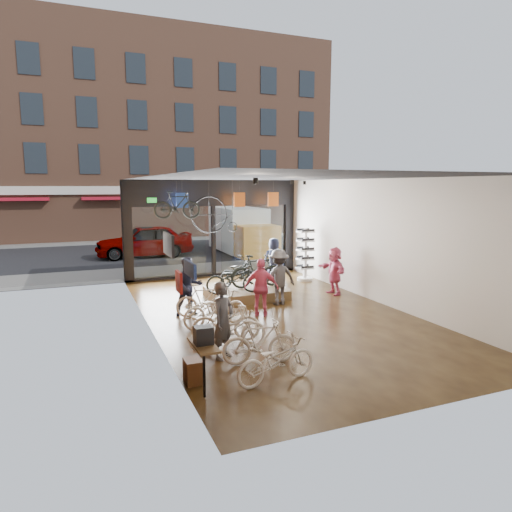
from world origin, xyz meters
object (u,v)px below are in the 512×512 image
customer_1 (189,286)px  penny_farthing (217,216)px  display_platform (246,293)px  customer_3 (279,277)px  customer_0 (223,320)px  customer_5 (334,271)px  floor_bike_0 (276,360)px  customer_2 (261,287)px  floor_bike_1 (260,342)px  floor_bike_5 (204,300)px  display_bike_right (237,271)px  customer_4 (274,260)px  street_car (144,241)px  floor_bike_2 (229,330)px  display_bike_left (234,279)px  sunglasses_rack (305,254)px  floor_bike_3 (226,322)px  floor_bike_4 (215,309)px  display_bike_mid (257,271)px  box_truck (244,231)px  hung_bike (177,205)px

customer_1 → penny_farthing: size_ratio=0.98×
display_platform → customer_3: bearing=-61.6°
customer_0 → customer_1: 3.43m
display_platform → customer_5: (2.90, -0.63, 0.65)m
floor_bike_0 → customer_2: (1.42, 4.11, 0.38)m
floor_bike_1 → floor_bike_5: bearing=12.4°
display_bike_right → customer_2: (-0.28, -2.75, 0.05)m
customer_1 → customer_4: size_ratio=0.99×
floor_bike_0 → street_car: bearing=-7.9°
customer_0 → floor_bike_2: bearing=20.4°
display_bike_left → sunglasses_rack: size_ratio=0.86×
customer_4 → floor_bike_3: bearing=70.0°
floor_bike_1 → floor_bike_2: size_ratio=0.89×
floor_bike_4 → floor_bike_5: floor_bike_4 is taller
customer_3 → penny_farthing: size_ratio=1.01×
floor_bike_2 → floor_bike_3: floor_bike_3 is taller
floor_bike_3 → customer_5: 5.74m
display_bike_left → customer_3: 1.39m
floor_bike_1 → display_bike_mid: bearing=-11.3°
customer_5 → penny_farthing: size_ratio=0.95×
floor_bike_0 → floor_bike_4: 3.68m
customer_0 → customer_4: size_ratio=0.98×
display_platform → display_bike_left: size_ratio=1.40×
floor_bike_2 → sunglasses_rack: bearing=-40.9°
floor_bike_1 → floor_bike_3: 1.54m
floor_bike_3 → customer_0: (-0.37, -0.95, 0.34)m
box_truck → customer_1: 11.61m
floor_bike_5 → customer_0: 3.18m
floor_bike_1 → display_bike_left: bearing=-2.9°
floor_bike_1 → display_bike_mid: 5.76m
customer_1 → customer_5: 5.11m
customer_0 → penny_farthing: (2.08, 7.15, 1.68)m
floor_bike_1 → customer_3: (2.32, 4.12, 0.39)m
street_car → customer_5: size_ratio=3.01×
customer_0 → customer_4: (4.15, 6.66, 0.01)m
floor_bike_5 → customer_3: bearing=-69.4°
penny_farthing → hung_bike: hung_bike is taller
floor_bike_4 → hung_bike: hung_bike is taller
sunglasses_rack → penny_farthing: 3.66m
customer_4 → display_bike_mid: bearing=65.9°
floor_bike_3 → customer_4: bearing=-17.9°
street_car → hung_bike: hung_bike is taller
street_car → floor_bike_5: size_ratio=3.11×
display_bike_right → sunglasses_rack: 3.31m
floor_bike_4 → floor_bike_5: size_ratio=1.16×
box_truck → floor_bike_5: (-5.12, -10.54, -0.74)m
box_truck → customer_1: bearing=-118.1°
customer_1 → sunglasses_rack: (5.23, 3.00, 0.18)m
display_bike_left → sunglasses_rack: sunglasses_rack is taller
display_platform → customer_1: customer_1 is taller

